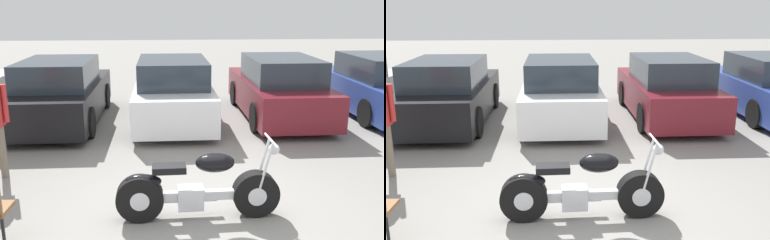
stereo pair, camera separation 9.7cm
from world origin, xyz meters
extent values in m
plane|color=gray|center=(0.00, 0.00, 0.00)|extent=(60.00, 60.00, 0.00)
cylinder|color=black|center=(0.70, -0.04, 0.31)|extent=(0.63, 0.21, 0.62)
cylinder|color=silver|center=(0.70, -0.04, 0.31)|extent=(0.26, 0.23, 0.25)
cylinder|color=black|center=(-0.84, -0.07, 0.31)|extent=(0.63, 0.21, 0.62)
cylinder|color=silver|center=(-0.84, -0.07, 0.31)|extent=(0.26, 0.23, 0.25)
cube|color=silver|center=(-0.07, -0.06, 0.33)|extent=(1.19, 0.14, 0.12)
cube|color=silver|center=(-0.18, -0.06, 0.30)|extent=(0.35, 0.25, 0.30)
ellipsoid|color=black|center=(0.14, -0.05, 0.78)|extent=(0.53, 0.31, 0.25)
cube|color=black|center=(-0.46, -0.06, 0.72)|extent=(0.45, 0.25, 0.09)
ellipsoid|color=black|center=(-0.79, -0.07, 0.55)|extent=(0.48, 0.21, 0.20)
cylinder|color=silver|center=(0.80, -0.12, 0.69)|extent=(0.22, 0.04, 0.75)
cylinder|color=silver|center=(0.79, 0.06, 0.69)|extent=(0.22, 0.04, 0.75)
cylinder|color=silver|center=(0.88, -0.03, 1.06)|extent=(0.05, 0.62, 0.03)
sphere|color=silver|center=(0.92, -0.03, 0.94)|extent=(0.15, 0.15, 0.15)
cylinder|color=silver|center=(-0.40, 0.08, 0.20)|extent=(1.18, 0.11, 0.08)
cylinder|color=black|center=(-4.76, 6.75, 0.34)|extent=(0.20, 0.68, 0.68)
cube|color=black|center=(-2.93, 5.05, 0.55)|extent=(1.79, 4.48, 0.79)
cube|color=#28333D|center=(-2.93, 4.78, 1.25)|extent=(1.57, 2.33, 0.59)
cylinder|color=black|center=(-3.77, 6.44, 0.34)|extent=(0.20, 0.68, 0.68)
cylinder|color=black|center=(-2.10, 6.44, 0.34)|extent=(0.20, 0.68, 0.68)
cylinder|color=black|center=(-3.77, 3.67, 0.34)|extent=(0.20, 0.68, 0.68)
cylinder|color=black|center=(-2.10, 3.67, 0.34)|extent=(0.20, 0.68, 0.68)
cube|color=white|center=(-0.27, 5.06, 0.55)|extent=(1.79, 4.48, 0.79)
cube|color=#28333D|center=(-0.27, 4.79, 1.25)|extent=(1.57, 2.33, 0.59)
cylinder|color=black|center=(-1.10, 6.45, 0.34)|extent=(0.20, 0.68, 0.68)
cylinder|color=black|center=(0.56, 6.45, 0.34)|extent=(0.20, 0.68, 0.68)
cylinder|color=black|center=(-1.10, 3.67, 0.34)|extent=(0.20, 0.68, 0.68)
cylinder|color=black|center=(0.56, 3.67, 0.34)|extent=(0.20, 0.68, 0.68)
cube|color=maroon|center=(2.39, 5.22, 0.55)|extent=(1.79, 4.48, 0.79)
cube|color=#28333D|center=(2.39, 4.95, 1.25)|extent=(1.57, 2.33, 0.59)
cylinder|color=black|center=(1.56, 6.60, 0.34)|extent=(0.20, 0.68, 0.68)
cylinder|color=black|center=(3.23, 6.60, 0.34)|extent=(0.20, 0.68, 0.68)
cylinder|color=black|center=(1.56, 3.83, 0.34)|extent=(0.20, 0.68, 0.68)
cylinder|color=black|center=(3.23, 3.83, 0.34)|extent=(0.20, 0.68, 0.68)
cube|color=#2D479E|center=(5.06, 5.43, 0.55)|extent=(1.79, 4.48, 0.79)
cube|color=#28333D|center=(5.06, 5.16, 1.25)|extent=(1.57, 2.33, 0.59)
cylinder|color=black|center=(4.22, 6.82, 0.34)|extent=(0.20, 0.68, 0.68)
cylinder|color=black|center=(5.89, 6.82, 0.34)|extent=(0.20, 0.68, 0.68)
cylinder|color=black|center=(4.22, 4.04, 0.34)|extent=(0.20, 0.68, 0.68)
cylinder|color=black|center=(-2.45, -0.53, 0.23)|extent=(0.04, 0.04, 0.45)
cylinder|color=#726656|center=(-3.15, 1.58, 0.44)|extent=(0.12, 0.12, 0.89)
cylinder|color=red|center=(-3.03, 1.58, 1.25)|extent=(0.08, 0.08, 0.61)
camera|label=1|loc=(-0.53, -5.25, 2.77)|focal=40.00mm
camera|label=2|loc=(-0.43, -5.26, 2.77)|focal=40.00mm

